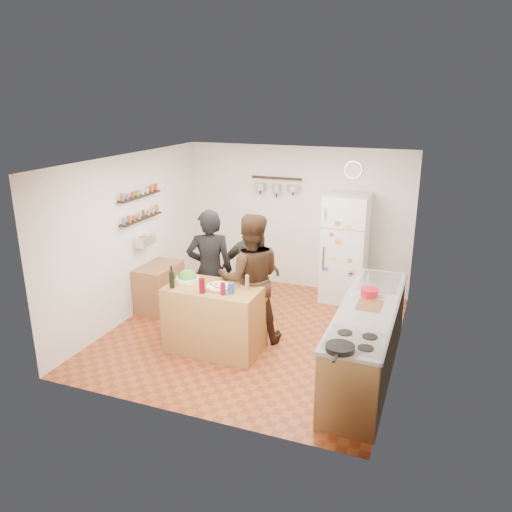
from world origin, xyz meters
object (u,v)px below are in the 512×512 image
at_px(pepper_mill, 247,284).
at_px(side_table, 160,287).
at_px(wall_clock, 353,170).
at_px(person_left, 210,271).
at_px(red_bowl, 369,292).
at_px(fridge, 345,248).
at_px(salt_canister, 231,288).
at_px(prep_island, 215,318).
at_px(skillet, 340,348).
at_px(person_back, 250,271).
at_px(wine_bottle, 172,280).
at_px(person_center, 251,279).
at_px(salad_bowl, 187,279).
at_px(counter_run, 367,341).

distance_m(pepper_mill, side_table, 2.17).
bearing_deg(pepper_mill, wall_clock, 73.14).
distance_m(person_left, red_bowl, 2.29).
distance_m(red_bowl, fridge, 2.11).
distance_m(salt_canister, person_left, 0.92).
bearing_deg(red_bowl, prep_island, -168.53).
xyz_separation_m(skillet, fridge, (-0.65, 3.51, -0.05)).
xyz_separation_m(prep_island, pepper_mill, (0.45, 0.05, 0.54)).
relative_size(person_left, wall_clock, 6.04).
bearing_deg(side_table, person_back, 6.66).
bearing_deg(pepper_mill, red_bowl, 12.97).
xyz_separation_m(salt_canister, wall_clock, (0.96, 2.84, 1.17)).
bearing_deg(fridge, skillet, -79.52).
bearing_deg(side_table, wine_bottle, -50.94).
relative_size(pepper_mill, wall_clock, 0.56).
height_order(prep_island, person_left, person_left).
bearing_deg(wall_clock, person_center, -112.02).
bearing_deg(wall_clock, prep_island, -114.84).
relative_size(prep_island, salt_canister, 9.20).
bearing_deg(person_back, wall_clock, -130.04).
xyz_separation_m(person_left, person_center, (0.67, -0.10, 0.01)).
bearing_deg(salad_bowl, person_center, 27.63).
distance_m(prep_island, person_left, 0.79).
height_order(person_back, skillet, person_back).
bearing_deg(pepper_mill, fridge, 70.93).
bearing_deg(red_bowl, counter_run, -80.81).
xyz_separation_m(pepper_mill, side_table, (-1.88, 0.88, -0.63)).
bearing_deg(fridge, salad_bowl, -125.67).
height_order(prep_island, skillet, skillet).
bearing_deg(person_left, side_table, -43.23).
height_order(person_back, wall_clock, wall_clock).
distance_m(salad_bowl, side_table, 1.46).
xyz_separation_m(counter_run, wall_clock, (-0.75, 2.63, 1.70)).
bearing_deg(side_table, pepper_mill, -25.01).
bearing_deg(side_table, salt_canister, -31.18).
bearing_deg(salt_canister, prep_island, 158.20).
bearing_deg(red_bowl, person_center, 178.22).
distance_m(salad_bowl, counter_run, 2.48).
bearing_deg(salad_bowl, person_left, 79.60).
xyz_separation_m(wine_bottle, pepper_mill, (0.95, 0.27, -0.02)).
distance_m(wine_bottle, side_table, 1.62).
xyz_separation_m(prep_island, counter_run, (2.01, 0.09, -0.01)).
relative_size(red_bowl, side_table, 0.28).
relative_size(wine_bottle, person_center, 0.12).
relative_size(wine_bottle, salt_canister, 1.57).
bearing_deg(person_center, side_table, -38.60).
distance_m(salt_canister, side_table, 2.11).
bearing_deg(person_left, red_bowl, 151.66).
distance_m(person_center, wall_clock, 2.74).
bearing_deg(red_bowl, person_back, 159.48).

